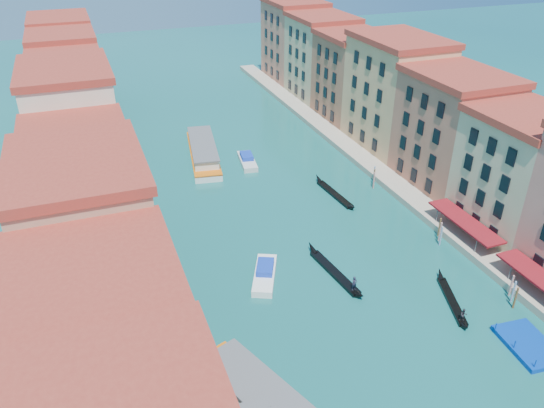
% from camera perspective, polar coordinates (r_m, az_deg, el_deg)
% --- Properties ---
extents(left_bank_palazzos, '(12.80, 128.40, 21.00)m').
position_cam_1_polar(left_bank_palazzos, '(80.71, -20.09, 4.95)').
color(left_bank_palazzos, beige).
rests_on(left_bank_palazzos, ground).
extents(right_bank_palazzos, '(12.80, 128.40, 21.00)m').
position_cam_1_polar(right_bank_palazzos, '(97.55, 14.90, 9.89)').
color(right_bank_palazzos, brown).
rests_on(right_bank_palazzos, ground).
extents(quay, '(4.00, 140.00, 1.00)m').
position_cam_1_polar(quay, '(96.78, 10.28, 4.33)').
color(quay, '#ACA48B').
rests_on(quay, ground).
extents(mooring_poles_right, '(1.44, 54.24, 3.20)m').
position_cam_1_polar(mooring_poles_right, '(70.23, 22.99, -7.43)').
color(mooring_poles_right, brown).
rests_on(mooring_poles_right, ground).
extents(vaporetto_far, '(7.82, 21.16, 3.08)m').
position_cam_1_polar(vaporetto_far, '(98.77, -7.42, 5.66)').
color(vaporetto_far, white).
rests_on(vaporetto_far, ground).
extents(gondola_fore, '(2.54, 13.14, 2.62)m').
position_cam_1_polar(gondola_fore, '(67.88, 6.74, -7.20)').
color(gondola_fore, black).
rests_on(gondola_fore, ground).
extents(gondola_right, '(4.49, 10.80, 2.23)m').
position_cam_1_polar(gondola_right, '(66.37, 18.86, -9.83)').
color(gondola_right, black).
rests_on(gondola_right, ground).
extents(gondola_far, '(1.97, 12.62, 1.79)m').
position_cam_1_polar(gondola_far, '(86.01, 6.66, 1.20)').
color(gondola_far, black).
rests_on(gondola_far, ground).
extents(motorboat_mid, '(5.60, 8.23, 1.64)m').
position_cam_1_polar(motorboat_mid, '(66.76, -0.78, -7.46)').
color(motorboat_mid, white).
rests_on(motorboat_mid, ground).
extents(motorboat_far, '(3.56, 8.20, 1.64)m').
position_cam_1_polar(motorboat_far, '(96.26, -2.69, 4.74)').
color(motorboat_far, silver).
rests_on(motorboat_far, ground).
extents(blue_dock, '(5.12, 7.16, 0.56)m').
position_cam_1_polar(blue_dock, '(63.86, 25.87, -13.46)').
color(blue_dock, '#0335A1').
rests_on(blue_dock, ground).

